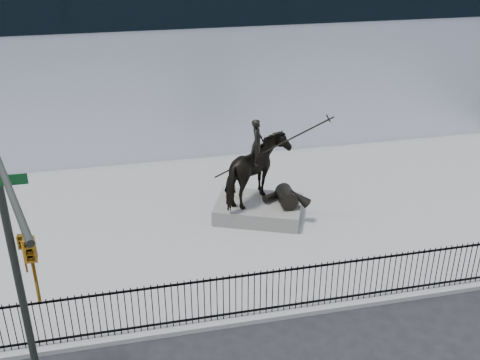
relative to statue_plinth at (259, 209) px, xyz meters
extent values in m
plane|color=black|center=(-0.49, -6.88, -0.45)|extent=(120.00, 120.00, 0.00)
cube|color=gray|center=(-0.49, 0.12, -0.37)|extent=(30.00, 12.00, 0.15)
cube|color=silver|center=(-0.49, 13.12, 4.05)|extent=(44.00, 14.00, 9.00)
cube|color=black|center=(-0.49, -5.63, -0.15)|extent=(22.00, 0.05, 0.05)
cube|color=black|center=(-0.49, -5.63, 1.10)|extent=(22.00, 0.05, 0.05)
cube|color=black|center=(-0.49, -5.63, 0.45)|extent=(22.00, 0.03, 1.50)
cube|color=#55524D|center=(0.00, 0.00, 0.00)|extent=(3.80, 3.27, 0.60)
imported|color=black|center=(0.00, 0.00, 1.57)|extent=(2.98, 3.17, 2.55)
imported|color=black|center=(-0.09, 0.04, 2.74)|extent=(0.62, 0.74, 1.72)
cylinder|color=black|center=(0.32, -0.14, 2.48)|extent=(3.80, 1.65, 2.59)
cylinder|color=#262924|center=(-7.49, -6.68, 3.05)|extent=(0.18, 0.18, 7.00)
cylinder|color=#262924|center=(-6.89, -8.80, 6.15)|extent=(1.47, 4.84, 0.12)
imported|color=#A66A12|center=(-6.29, -10.93, 5.52)|extent=(0.18, 0.22, 1.10)
imported|color=#A66A12|center=(-7.27, -6.68, 3.25)|extent=(0.16, 0.20, 1.00)
cube|color=#0C3F19|center=(-7.13, -7.88, 5.65)|extent=(0.90, 0.03, 0.22)
camera|label=1|loc=(-4.86, -18.21, 10.24)|focal=42.00mm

